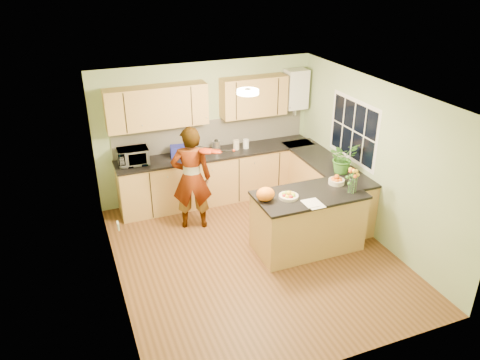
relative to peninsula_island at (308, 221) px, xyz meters
name	(u,v)px	position (x,y,z in m)	size (l,w,h in m)	color
floor	(254,255)	(-0.84, 0.09, -0.47)	(4.50, 4.50, 0.00)	#553418
ceiling	(257,95)	(-0.84, 0.09, 2.03)	(4.00, 4.50, 0.02)	silver
wall_back	(206,131)	(-0.84, 2.34, 0.78)	(4.00, 0.02, 2.50)	#97B07D
wall_front	(343,272)	(-0.84, -2.16, 0.78)	(4.00, 0.02, 2.50)	#97B07D
wall_left	(110,207)	(-2.84, 0.09, 0.78)	(0.02, 4.50, 2.50)	#97B07D
wall_right	(374,161)	(1.16, 0.09, 0.78)	(0.02, 4.50, 2.50)	#97B07D
back_counter	(218,176)	(-0.74, 2.04, 0.00)	(3.64, 0.62, 0.94)	tan
right_counter	(325,186)	(0.86, 0.94, 0.00)	(0.62, 2.24, 0.94)	tan
splashback	(212,133)	(-0.74, 2.33, 0.73)	(3.60, 0.02, 0.52)	beige
upper_cabinets	(199,102)	(-1.02, 2.17, 1.38)	(3.20, 0.34, 0.70)	tan
boiler	(296,89)	(0.86, 2.18, 1.43)	(0.40, 0.30, 0.86)	white
window_right	(353,130)	(1.15, 0.69, 1.08)	(0.01, 1.30, 1.05)	white
light_switch	(118,226)	(-2.83, -0.51, 0.83)	(0.02, 0.09, 0.09)	white
ceiling_lamp	(248,92)	(-0.84, 0.39, 1.99)	(0.30, 0.30, 0.07)	#FFEABF
peninsula_island	(308,221)	(0.00, 0.00, 0.00)	(1.64, 0.84, 0.94)	tan
fruit_dish	(289,195)	(-0.35, 0.00, 0.51)	(0.29, 0.29, 0.10)	beige
orange_bowl	(337,180)	(0.55, 0.15, 0.53)	(0.25, 0.25, 0.14)	beige
flower_vase	(353,175)	(0.60, -0.18, 0.75)	(0.23, 0.23, 0.43)	silver
orange_bag	(265,194)	(-0.70, 0.05, 0.57)	(0.27, 0.23, 0.20)	orange
papers	(314,204)	(-0.10, -0.30, 0.47)	(0.23, 0.31, 0.01)	white
violinist	(191,178)	(-1.45, 1.27, 0.41)	(0.64, 0.42, 1.76)	tan
violin	(206,151)	(-1.25, 1.05, 0.94)	(0.59, 0.24, 0.12)	#561605
microwave	(133,157)	(-2.24, 2.04, 0.61)	(0.51, 0.34, 0.28)	white
blue_box	(178,152)	(-1.45, 2.06, 0.58)	(0.26, 0.19, 0.21)	navy
kettle	(216,146)	(-0.75, 2.08, 0.58)	(0.14, 0.14, 0.27)	silver
jar_cream	(236,145)	(-0.38, 2.04, 0.56)	(0.11, 0.11, 0.17)	beige
jar_white	(246,144)	(-0.19, 2.03, 0.55)	(0.11, 0.11, 0.17)	white
potted_plant	(343,158)	(0.86, 0.49, 0.72)	(0.46, 0.40, 0.51)	#3C7B29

